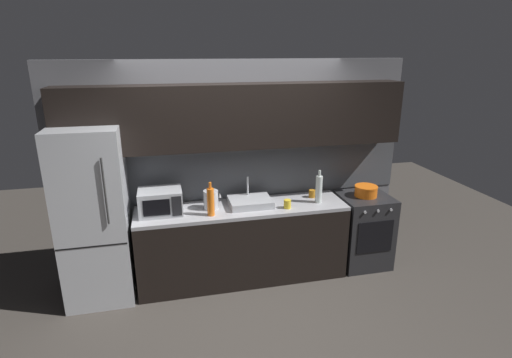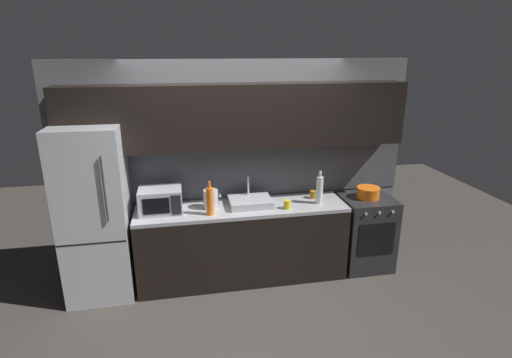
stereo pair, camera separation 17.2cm
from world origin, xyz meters
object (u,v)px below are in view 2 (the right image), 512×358
mug_yellow (287,204)px  mug_amber (313,194)px  microwave (161,200)px  cooking_pot (368,193)px  wine_bottle_clear (319,190)px  oven_range (365,232)px  wine_bottle_orange (210,201)px  refrigerator (96,213)px  kettle (211,199)px

mug_yellow → mug_amber: (0.40, 0.27, -0.00)m
microwave → cooking_pot: (2.42, -0.02, -0.07)m
microwave → mug_yellow: microwave is taller
microwave → wine_bottle_clear: wine_bottle_clear is taller
oven_range → microwave: bearing=179.5°
wine_bottle_clear → cooking_pot: bearing=5.5°
mug_amber → microwave: bearing=-176.9°
oven_range → wine_bottle_orange: (-1.90, -0.16, 0.61)m
microwave → wine_bottle_orange: (0.52, -0.18, 0.02)m
refrigerator → wine_bottle_orange: refrigerator is taller
wine_bottle_orange → cooking_pot: bearing=4.8°
wine_bottle_clear → oven_range: bearing=5.3°
mug_amber → wine_bottle_clear: bearing=-86.9°
oven_range → microwave: (-2.42, 0.02, 0.58)m
oven_range → mug_amber: 0.82m
oven_range → wine_bottle_orange: 2.00m
oven_range → mug_yellow: 1.17m
refrigerator → kettle: bearing=1.3°
refrigerator → wine_bottle_clear: size_ratio=4.85×
refrigerator → wine_bottle_clear: bearing=-1.4°
kettle → wine_bottle_orange: 0.19m
refrigerator → wine_bottle_orange: bearing=-7.5°
microwave → wine_bottle_orange: wine_bottle_orange is taller
oven_range → mug_amber: bearing=169.9°
mug_yellow → mug_amber: mug_yellow is taller
refrigerator → wine_bottle_orange: (1.20, -0.16, 0.11)m
wine_bottle_orange → mug_amber: wine_bottle_orange is taller
mug_amber → cooking_pot: 0.66m
microwave → kettle: bearing=1.0°
kettle → mug_yellow: kettle is taller
wine_bottle_orange → wine_bottle_clear: wine_bottle_clear is taller
refrigerator → cooking_pot: (3.10, 0.00, 0.02)m
oven_range → microwave: microwave is taller
refrigerator → oven_range: bearing=-0.0°
refrigerator → kettle: (1.23, 0.03, 0.06)m
oven_range → microwave: 2.49m
mug_yellow → mug_amber: 0.48m
wine_bottle_orange → wine_bottle_clear: size_ratio=0.96×
oven_range → mug_yellow: bearing=-171.8°
oven_range → cooking_pot: cooking_pot is taller
microwave → wine_bottle_clear: (1.78, -0.08, 0.03)m
microwave → cooking_pot: 2.42m
refrigerator → cooking_pot: bearing=0.0°
kettle → mug_yellow: 0.85m
microwave → oven_range: bearing=-0.5°
refrigerator → oven_range: (3.11, -0.00, -0.49)m
microwave → kettle: (0.55, 0.01, -0.03)m
kettle → cooking_pot: size_ratio=0.87×
microwave → wine_bottle_clear: size_ratio=1.18×
refrigerator → mug_amber: size_ratio=20.97×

